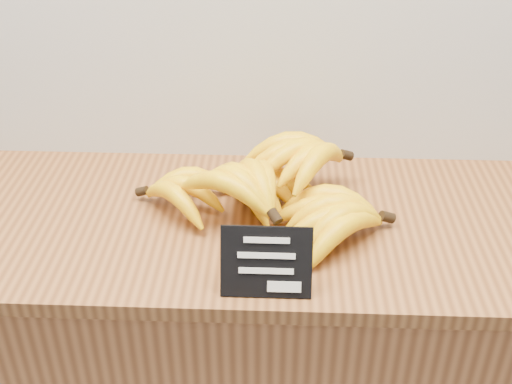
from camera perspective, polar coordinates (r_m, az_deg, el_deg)
name	(u,v)px	position (r m, az deg, el deg)	size (l,w,h in m)	color
counter	(257,382)	(1.60, 0.08, -16.54)	(1.27, 0.50, 0.90)	#A26134
counter_top	(257,223)	(1.28, 0.09, -2.77)	(1.40, 0.54, 0.03)	brown
chalkboard_sign	(266,262)	(1.07, 0.92, -6.27)	(0.15, 0.01, 0.12)	black
banana_pile	(271,191)	(1.25, 1.31, 0.08)	(0.50, 0.37, 0.13)	yellow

